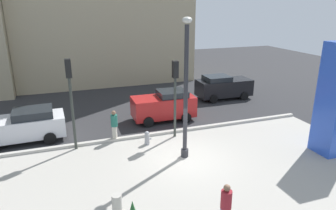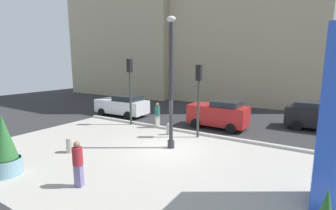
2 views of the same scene
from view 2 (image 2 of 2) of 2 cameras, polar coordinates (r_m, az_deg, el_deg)
name	(u,v)px [view 2 (image 2 of 2)]	position (r m, az deg, el deg)	size (l,w,h in m)	color
ground_plane	(200,131)	(16.20, 7.44, -5.95)	(60.00, 60.00, 0.00)	#2D2D30
plaza_pavement	(144,162)	(11.29, -5.52, -13.07)	(18.00, 10.00, 0.02)	#ADA89E
curb_strip	(194,133)	(15.41, 6.10, -6.44)	(18.00, 0.24, 0.16)	#B7B2A8
lamp_post	(171,87)	(12.23, 0.73, 4.32)	(0.44, 0.44, 6.59)	#2D2D33
potted_plant_near_left	(5,148)	(11.58, -33.83, -8.38)	(1.12, 1.12, 2.45)	#7AA8B7
fire_hydrant	(168,129)	(15.07, 0.11, -5.61)	(0.36, 0.26, 0.75)	#99999E
concrete_bollard	(70,145)	(13.11, -21.89, -8.71)	(0.36, 0.36, 0.75)	#B2ADA3
traffic_light_corner	(199,89)	(14.21, 7.16, 3.71)	(0.28, 0.42, 4.27)	#333833
traffic_light_far_side	(130,81)	(17.27, -8.86, 5.59)	(0.28, 0.42, 4.65)	#333833
car_intersection	(122,105)	(20.70, -10.60, -0.08)	(4.52, 2.20, 1.74)	silver
car_far_lane	(320,116)	(18.81, 32.02, -2.22)	(4.25, 2.14, 1.84)	black
car_curb_east	(219,114)	(16.87, 11.75, -2.07)	(3.95, 2.08, 1.90)	red
pedestrian_crossing	(78,162)	(9.39, -20.31, -12.32)	(0.43, 0.43, 1.70)	slate
pedestrian_on_sidewalk	(157,114)	(16.57, -2.50, -2.08)	(0.48, 0.48, 1.73)	#B2AD9E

